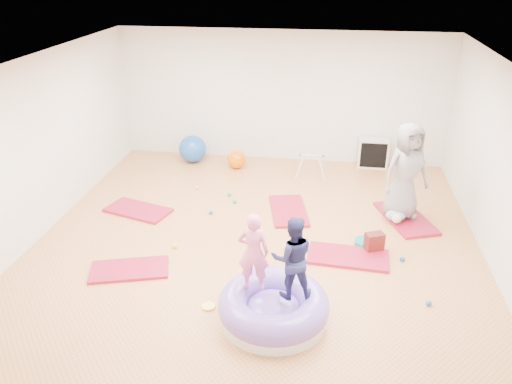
# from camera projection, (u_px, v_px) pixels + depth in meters

# --- Properties ---
(room) EXTENTS (7.01, 8.01, 2.81)m
(room) POSITION_uv_depth(u_px,v_px,m) (253.00, 169.00, 7.09)
(room) COLOR #C88845
(room) RESTS_ON ground
(gym_mat_front_left) EXTENTS (1.23, 0.85, 0.05)m
(gym_mat_front_left) POSITION_uv_depth(u_px,v_px,m) (129.00, 270.00, 7.25)
(gym_mat_front_left) COLOR maroon
(gym_mat_front_left) RESTS_ON ground
(gym_mat_mid_left) EXTENTS (1.27, 0.89, 0.05)m
(gym_mat_mid_left) POSITION_uv_depth(u_px,v_px,m) (138.00, 210.00, 8.92)
(gym_mat_mid_left) COLOR maroon
(gym_mat_mid_left) RESTS_ON ground
(gym_mat_center_back) EXTENTS (0.83, 1.29, 0.05)m
(gym_mat_center_back) POSITION_uv_depth(u_px,v_px,m) (289.00, 211.00, 8.90)
(gym_mat_center_back) COLOR maroon
(gym_mat_center_back) RESTS_ON ground
(gym_mat_right) EXTENTS (1.24, 0.68, 0.05)m
(gym_mat_right) POSITION_uv_depth(u_px,v_px,m) (348.00, 257.00, 7.55)
(gym_mat_right) COLOR maroon
(gym_mat_right) RESTS_ON ground
(gym_mat_rear_right) EXTENTS (1.04, 1.43, 0.05)m
(gym_mat_rear_right) POSITION_uv_depth(u_px,v_px,m) (406.00, 218.00, 8.65)
(gym_mat_rear_right) COLOR maroon
(gym_mat_rear_right) RESTS_ON ground
(inflatable_cushion) EXTENTS (1.40, 1.40, 0.44)m
(inflatable_cushion) POSITION_uv_depth(u_px,v_px,m) (273.00, 307.00, 6.24)
(inflatable_cushion) COLOR white
(inflatable_cushion) RESTS_ON ground
(child_pink) EXTENTS (0.39, 0.26, 1.06)m
(child_pink) POSITION_uv_depth(u_px,v_px,m) (253.00, 249.00, 6.06)
(child_pink) COLOR pink
(child_pink) RESTS_ON inflatable_cushion
(child_navy) EXTENTS (0.59, 0.50, 1.08)m
(child_navy) POSITION_uv_depth(u_px,v_px,m) (293.00, 254.00, 5.92)
(child_navy) COLOR navy
(child_navy) RESTS_ON inflatable_cushion
(adult_caregiver) EXTENTS (0.97, 0.84, 1.67)m
(adult_caregiver) POSITION_uv_depth(u_px,v_px,m) (406.00, 171.00, 8.32)
(adult_caregiver) COLOR gray
(adult_caregiver) RESTS_ON gym_mat_rear_right
(infant) EXTENTS (0.34, 0.34, 0.20)m
(infant) POSITION_uv_depth(u_px,v_px,m) (396.00, 216.00, 8.45)
(infant) COLOR #819CD3
(infant) RESTS_ON gym_mat_rear_right
(ball_pit_balls) EXTENTS (3.99, 3.10, 0.07)m
(ball_pit_balls) POSITION_uv_depth(u_px,v_px,m) (258.00, 225.00, 8.42)
(ball_pit_balls) COLOR green
(ball_pit_balls) RESTS_ON ground
(exercise_ball_blue) EXTENTS (0.60, 0.60, 0.60)m
(exercise_ball_blue) POSITION_uv_depth(u_px,v_px,m) (193.00, 149.00, 10.95)
(exercise_ball_blue) COLOR #1950A5
(exercise_ball_blue) RESTS_ON ground
(exercise_ball_orange) EXTENTS (0.39, 0.39, 0.39)m
(exercise_ball_orange) POSITION_uv_depth(u_px,v_px,m) (237.00, 159.00, 10.67)
(exercise_ball_orange) COLOR #E86600
(exercise_ball_orange) RESTS_ON ground
(infant_play_gym) EXTENTS (0.63, 0.60, 0.48)m
(infant_play_gym) POSITION_uv_depth(u_px,v_px,m) (311.00, 162.00, 10.18)
(infant_play_gym) COLOR silver
(infant_play_gym) RESTS_ON ground
(cube_shelf) EXTENTS (0.63, 0.31, 0.63)m
(cube_shelf) POSITION_uv_depth(u_px,v_px,m) (373.00, 153.00, 10.67)
(cube_shelf) COLOR silver
(cube_shelf) RESTS_ON ground
(balance_disc) EXTENTS (0.35, 0.35, 0.08)m
(balance_disc) POSITION_uv_depth(u_px,v_px,m) (365.00, 243.00, 7.89)
(balance_disc) COLOR #0F7478
(balance_disc) RESTS_ON ground
(backpack) EXTENTS (0.32, 0.27, 0.32)m
(backpack) POSITION_uv_depth(u_px,v_px,m) (374.00, 243.00, 7.66)
(backpack) COLOR maroon
(backpack) RESTS_ON ground
(yellow_toy) EXTENTS (0.18, 0.18, 0.03)m
(yellow_toy) POSITION_uv_depth(u_px,v_px,m) (208.00, 306.00, 6.50)
(yellow_toy) COLOR yellow
(yellow_toy) RESTS_ON ground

